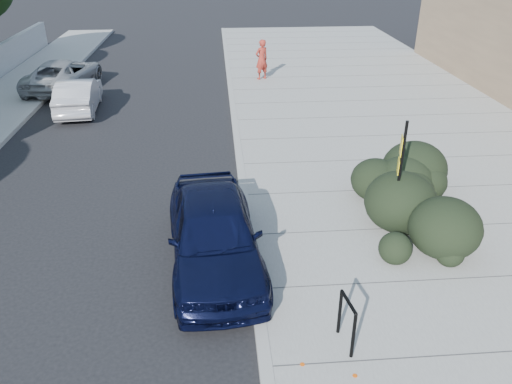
% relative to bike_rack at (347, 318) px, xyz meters
% --- Properties ---
extents(ground, '(120.00, 120.00, 0.00)m').
position_rel_bike_rack_xyz_m(ground, '(-1.39, 1.60, -0.72)').
color(ground, black).
rests_on(ground, ground).
extents(sidewalk_near, '(11.20, 50.00, 0.15)m').
position_rel_bike_rack_xyz_m(sidewalk_near, '(4.21, 6.60, -0.64)').
color(sidewalk_near, gray).
rests_on(sidewalk_near, ground).
extents(curb_near, '(0.22, 50.00, 0.17)m').
position_rel_bike_rack_xyz_m(curb_near, '(-1.39, 6.60, -0.63)').
color(curb_near, '#9E9E99').
rests_on(curb_near, ground).
extents(bike_rack, '(0.15, 0.64, 0.94)m').
position_rel_bike_rack_xyz_m(bike_rack, '(0.00, 0.00, 0.00)').
color(bike_rack, black).
rests_on(bike_rack, sidewalk_near).
extents(sign_post, '(0.14, 0.31, 2.71)m').
position_rel_bike_rack_xyz_m(sign_post, '(1.98, 3.56, 0.97)').
color(sign_post, black).
rests_on(sign_post, sidewalk_near).
extents(hedge, '(3.23, 4.52, 1.53)m').
position_rel_bike_rack_xyz_m(hedge, '(2.57, 4.10, 0.20)').
color(hedge, black).
rests_on(hedge, sidewalk_near).
extents(sedan_navy, '(2.27, 4.82, 1.60)m').
position_rel_bike_rack_xyz_m(sedan_navy, '(-2.19, 2.72, 0.08)').
color(sedan_navy, black).
rests_on(sedan_navy, ground).
extents(wagon_silver, '(1.72, 4.06, 1.30)m').
position_rel_bike_rack_xyz_m(wagon_silver, '(-7.52, 13.62, -0.06)').
color(wagon_silver, silver).
rests_on(wagon_silver, ground).
extents(suv_silver, '(2.89, 5.19, 1.37)m').
position_rel_bike_rack_xyz_m(suv_silver, '(-8.89, 16.79, -0.03)').
color(suv_silver, '#989A9D').
rests_on(suv_silver, ground).
extents(pedestrian, '(0.80, 0.72, 1.85)m').
position_rel_bike_rack_xyz_m(pedestrian, '(0.14, 17.36, 0.36)').
color(pedestrian, maroon).
rests_on(pedestrian, sidewalk_near).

